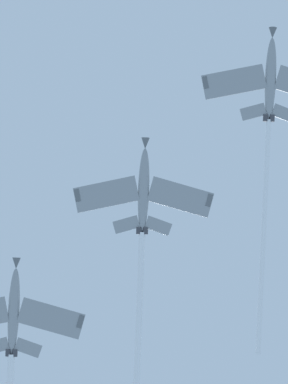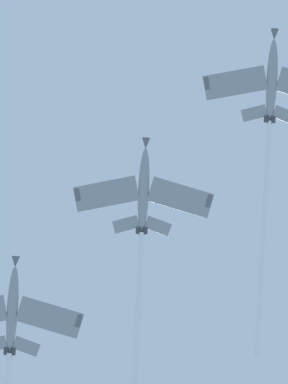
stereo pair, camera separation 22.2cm
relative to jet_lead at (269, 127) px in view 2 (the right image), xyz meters
The scene contains 3 objects.
jet_lead is the anchor object (origin of this frame).
jet_second 25.71m from the jet_lead, 152.72° to the right, with size 43.59×21.28×10.75m.
jet_third 51.41m from the jet_lead, 152.84° to the right, with size 43.62×21.19×11.85m.
Camera 2 is at (-24.65, 0.59, 1.98)m, focal length 84.34 mm.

